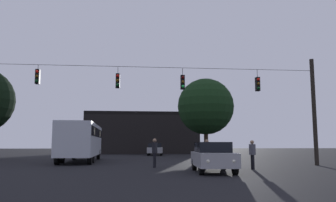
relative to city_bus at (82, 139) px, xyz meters
The scene contains 10 objects.
ground_plane 5.91m from the city_bus, 12.78° to the left, with size 168.00×168.00×0.00m, color black.
overhead_signal_span 8.85m from the city_bus, 50.48° to the right, with size 22.45×0.44×7.30m.
city_bus is the anchor object (origin of this frame).
car_near_right 14.23m from the city_bus, 54.27° to the right, with size 2.06×4.42×1.52m.
car_far_left 16.38m from the city_bus, 64.72° to the left, with size 2.27×4.48×1.52m.
pedestrian_crossing_left 11.25m from the city_bus, 36.28° to the right, with size 0.35×0.42×1.72m.
pedestrian_crossing_center 14.71m from the city_bus, 41.51° to the right, with size 0.28×0.38×1.64m.
pedestrian_crossing_right 9.60m from the city_bus, 54.52° to the right, with size 0.35×0.42×1.76m.
corner_building 27.37m from the city_bus, 78.40° to the left, with size 16.61×13.29×6.10m.
tree_behind_building 15.79m from the city_bus, 36.47° to the left, with size 6.35×6.35×8.83m.
Camera 1 is at (-1.19, -5.54, 1.42)m, focal length 36.59 mm.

